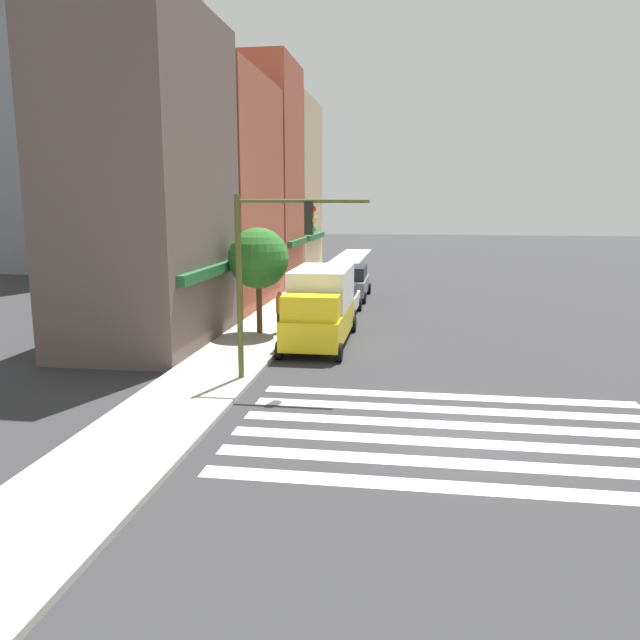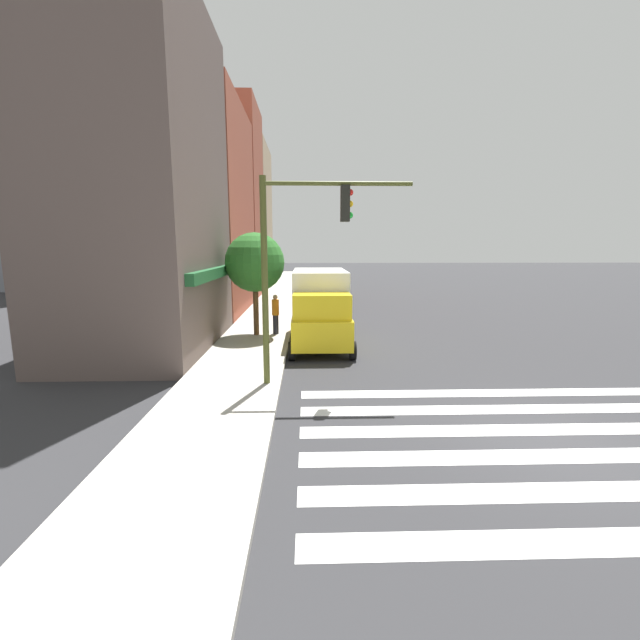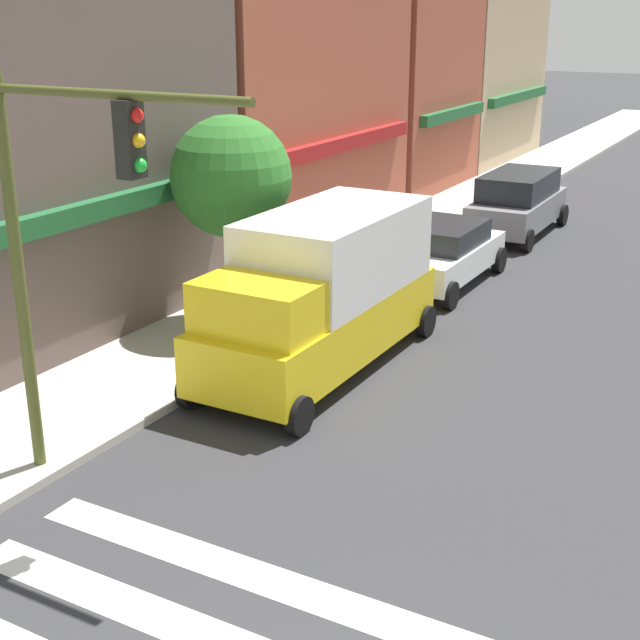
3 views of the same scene
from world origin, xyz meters
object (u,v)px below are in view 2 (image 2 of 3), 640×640
object	(u,v)px
box_truck_yellow	(320,306)
suv_grey	(315,290)
street_tree	(255,263)
traffic_signal	(298,247)
pedestrian_orange_vest	(276,313)
sedan_white	(317,304)

from	to	relation	value
box_truck_yellow	suv_grey	distance (m)	12.51
street_tree	box_truck_yellow	bearing A→B (deg)	-111.44
traffic_signal	street_tree	world-z (taller)	traffic_signal
box_truck_yellow	pedestrian_orange_vest	xyz separation A→B (m)	(1.28, 1.95, -0.51)
traffic_signal	street_tree	size ratio (longest dim) A/B	1.31
suv_grey	street_tree	bearing A→B (deg)	165.45
box_truck_yellow	pedestrian_orange_vest	world-z (taller)	box_truck_yellow
traffic_signal	sedan_white	xyz separation A→B (m)	(12.13, -0.76, -3.17)
sedan_white	street_tree	xyz separation A→B (m)	(-5.24, 2.80, 2.50)
sedan_white	pedestrian_orange_vest	size ratio (longest dim) A/B	2.49
sedan_white	suv_grey	size ratio (longest dim) A/B	0.93
box_truck_yellow	sedan_white	bearing A→B (deg)	-0.06
box_truck_yellow	street_tree	bearing A→B (deg)	68.50
traffic_signal	box_truck_yellow	xyz separation A→B (m)	(5.79, -0.76, -2.42)
box_truck_yellow	suv_grey	size ratio (longest dim) A/B	1.31
sedan_white	pedestrian_orange_vest	distance (m)	5.43
traffic_signal	box_truck_yellow	world-z (taller)	traffic_signal
sedan_white	box_truck_yellow	bearing A→B (deg)	-179.96
street_tree	pedestrian_orange_vest	bearing A→B (deg)	-77.80
box_truck_yellow	sedan_white	distance (m)	6.39
pedestrian_orange_vest	street_tree	bearing A→B (deg)	64.98
traffic_signal	suv_grey	distance (m)	18.54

